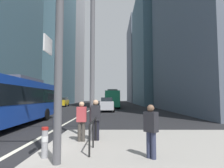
# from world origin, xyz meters

# --- Properties ---
(ground_plane) EXTENTS (160.00, 160.00, 0.00)m
(ground_plane) POSITION_xyz_m (0.00, 20.00, 0.00)
(ground_plane) COLOR black
(median_island) EXTENTS (9.00, 10.00, 0.15)m
(median_island) POSITION_xyz_m (5.50, -1.00, 0.07)
(median_island) COLOR gray
(median_island) RESTS_ON ground
(lane_centre_line) EXTENTS (0.20, 80.00, 0.01)m
(lane_centre_line) POSITION_xyz_m (0.00, 30.00, 0.01)
(lane_centre_line) COLOR beige
(lane_centre_line) RESTS_ON ground
(office_tower_left_mid) EXTENTS (12.85, 23.14, 49.59)m
(office_tower_left_mid) POSITION_xyz_m (-16.00, 46.60, 24.80)
(office_tower_left_mid) COLOR slate
(office_tower_left_mid) RESTS_ON ground
(office_tower_left_far) EXTENTS (11.41, 21.39, 49.26)m
(office_tower_left_far) POSITION_xyz_m (-16.00, 72.84, 24.63)
(office_tower_left_far) COLOR #9E9EA3
(office_tower_left_far) RESTS_ON ground
(office_tower_right_mid) EXTENTS (13.96, 23.03, 30.18)m
(office_tower_right_mid) POSITION_xyz_m (17.00, 44.78, 15.09)
(office_tower_right_mid) COLOR slate
(office_tower_right_mid) RESTS_ON ground
(office_tower_right_far) EXTENTS (13.94, 23.21, 32.56)m
(office_tower_right_far) POSITION_xyz_m (17.00, 71.10, 16.28)
(office_tower_right_far) COLOR slate
(office_tower_right_far) RESTS_ON ground
(city_bus_blue_oncoming) EXTENTS (2.96, 12.14, 3.40)m
(city_bus_blue_oncoming) POSITION_xyz_m (-3.25, 5.67, 1.84)
(city_bus_blue_oncoming) COLOR #14389E
(city_bus_blue_oncoming) RESTS_ON ground
(city_bus_red_receding) EXTENTS (2.70, 11.18, 3.40)m
(city_bus_red_receding) POSITION_xyz_m (3.42, 30.23, 1.84)
(city_bus_red_receding) COLOR #198456
(city_bus_red_receding) RESTS_ON ground
(car_oncoming_mid) EXTENTS (2.12, 4.36, 1.94)m
(car_oncoming_mid) POSITION_xyz_m (-7.18, 33.90, 0.99)
(car_oncoming_mid) COLOR gold
(car_oncoming_mid) RESTS_ON ground
(car_receding_near) EXTENTS (2.20, 4.50, 1.94)m
(car_receding_near) POSITION_xyz_m (2.73, 39.47, 0.99)
(car_receding_near) COLOR #232838
(car_receding_near) RESTS_ON ground
(car_receding_far) EXTENTS (2.16, 4.19, 1.94)m
(car_receding_far) POSITION_xyz_m (2.64, 19.53, 0.99)
(car_receding_far) COLOR silver
(car_receding_far) RESTS_ON ground
(car_oncoming_far) EXTENTS (2.20, 4.31, 1.94)m
(car_oncoming_far) POSITION_xyz_m (-7.02, 22.78, 0.99)
(car_oncoming_far) COLOR maroon
(car_oncoming_far) RESTS_ON ground
(street_lamp_post) EXTENTS (5.50, 0.32, 8.00)m
(street_lamp_post) POSITION_xyz_m (2.62, 1.44, 5.28)
(street_lamp_post) COLOR #56565B
(street_lamp_post) RESTS_ON median_island
(bollard_right) EXTENTS (0.20, 0.20, 0.90)m
(bollard_right) POSITION_xyz_m (1.49, -0.93, 0.65)
(bollard_right) COLOR #99999E
(bollard_right) RESTS_ON median_island
(pedestrian_railing) EXTENTS (0.06, 3.31, 0.98)m
(pedestrian_railing) POSITION_xyz_m (2.80, 0.79, 0.84)
(pedestrian_railing) COLOR black
(pedestrian_railing) RESTS_ON median_island
(pedestrian_waiting) EXTENTS (0.38, 0.24, 1.69)m
(pedestrian_waiting) POSITION_xyz_m (2.78, 1.40, 1.09)
(pedestrian_waiting) COLOR black
(pedestrian_waiting) RESTS_ON median_island
(pedestrian_walking) EXTENTS (0.38, 0.24, 1.61)m
(pedestrian_walking) POSITION_xyz_m (2.22, 1.20, 1.04)
(pedestrian_walking) COLOR #423D38
(pedestrian_walking) RESTS_ON median_island
(pedestrian_far) EXTENTS (0.44, 0.44, 1.57)m
(pedestrian_far) POSITION_xyz_m (4.63, -0.95, 1.01)
(pedestrian_far) COLOR #2D334C
(pedestrian_far) RESTS_ON median_island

